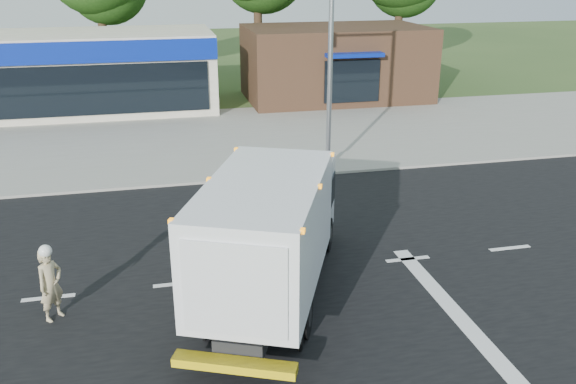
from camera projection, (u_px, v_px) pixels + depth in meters
name	position (u px, v px, depth m)	size (l,w,h in m)	color
ground	(297.00, 271.00, 15.48)	(120.00, 120.00, 0.00)	#385123
road_asphalt	(297.00, 271.00, 15.48)	(60.00, 14.00, 0.02)	black
sidewalk	(247.00, 169.00, 22.94)	(60.00, 2.40, 0.12)	gray
parking_apron	(227.00, 131.00, 28.25)	(60.00, 9.00, 0.02)	gray
lane_markings	(366.00, 291.00, 14.52)	(55.20, 7.00, 0.01)	silver
ems_box_truck	(272.00, 225.00, 13.70)	(4.81, 7.42, 3.16)	black
emergency_worker	(50.00, 283.00, 13.15)	(0.71, 0.72, 1.78)	tan
retail_strip_mall	(36.00, 73.00, 31.10)	(18.00, 6.20, 4.00)	#BDB69D
brown_storefront	(335.00, 63.00, 34.43)	(10.00, 6.70, 4.00)	#382316
traffic_signal_pole	(313.00, 37.00, 21.15)	(3.51, 0.25, 8.00)	gray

